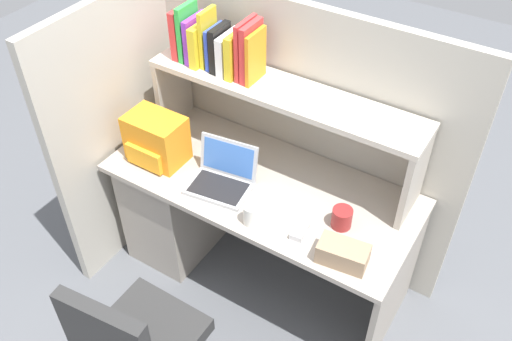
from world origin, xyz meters
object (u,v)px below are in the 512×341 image
laptop (223,177)px  paper_cup (251,214)px  computer_mouse (299,231)px  backpack (156,139)px  tissue_box (343,254)px  snack_canister (342,218)px

laptop → paper_cup: (0.27, -0.15, 0.00)m
computer_mouse → paper_cup: bearing=-172.0°
backpack → tissue_box: bearing=-5.8°
laptop → snack_canister: 0.63m
laptop → tissue_box: laptop is taller
backpack → paper_cup: 0.69m
backpack → computer_mouse: (0.90, -0.08, -0.11)m
paper_cup → tissue_box: size_ratio=0.50×
backpack → paper_cup: (0.67, -0.13, -0.07)m
tissue_box → snack_canister: bearing=109.4°
snack_canister → paper_cup: bearing=-150.3°
laptop → tissue_box: 0.74m
backpack → computer_mouse: 0.91m
laptop → computer_mouse: bearing=-10.5°
laptop → paper_cup: 0.30m
computer_mouse → snack_canister: snack_canister is taller
tissue_box → snack_canister: size_ratio=2.18×
laptop → backpack: backpack is taller
computer_mouse → paper_cup: 0.23m
snack_canister → laptop: bearing=-174.5°
paper_cup → snack_canister: (0.36, 0.21, -0.00)m
backpack → laptop: bearing=2.1°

